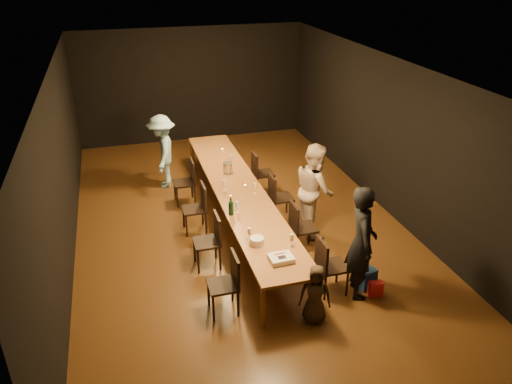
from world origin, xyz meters
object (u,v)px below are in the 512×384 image
object	(u,v)px
man_blue	(163,152)
plate_stack	(257,241)
chair_right_0	(332,266)
birthday_cake	(281,258)
woman_tan	(314,189)
woman_birthday	(362,242)
champagne_bottle	(231,205)
chair_right_2	(281,197)
child	(315,294)
table	(238,191)
chair_right_3	(263,173)
ice_bucket	(228,168)
chair_left_0	(223,285)
chair_left_2	(194,209)
chair_right_1	(304,227)
chair_left_1	(207,242)
chair_left_3	(184,182)

from	to	relation	value
man_blue	plate_stack	world-z (taller)	man_blue
chair_right_0	birthday_cake	size ratio (longest dim) A/B	2.66
woman_tan	plate_stack	xyz separation A→B (m)	(-1.48, -1.34, -0.05)
woman_birthday	champagne_bottle	world-z (taller)	woman_birthday
chair_right_2	child	xyz separation A→B (m)	(-0.51, -2.97, -0.01)
table	chair_right_3	size ratio (longest dim) A/B	6.45
chair_right_2	ice_bucket	world-z (taller)	ice_bucket
table	chair_right_0	xyz separation A→B (m)	(0.85, -2.40, -0.24)
chair_right_0	birthday_cake	bearing A→B (deg)	-85.91
chair_right_0	man_blue	world-z (taller)	man_blue
chair_left_0	child	world-z (taller)	chair_left_0
woman_tan	ice_bucket	bearing A→B (deg)	45.84
chair_right_3	chair_left_0	xyz separation A→B (m)	(-1.70, -3.60, 0.00)
chair_left_2	ice_bucket	distance (m)	1.23
chair_left_0	child	distance (m)	1.32
chair_right_3	child	bearing A→B (deg)	-6.99
chair_right_1	man_blue	distance (m)	3.91
chair_right_3	ice_bucket	xyz separation A→B (m)	(-0.86, -0.39, 0.39)
chair_right_1	woman_tan	bearing A→B (deg)	144.93
birthday_cake	chair_left_1	bearing A→B (deg)	121.75
man_blue	ice_bucket	size ratio (longest dim) A/B	7.81
chair_right_1	chair_left_1	world-z (taller)	same
chair_right_2	child	distance (m)	3.01
chair_right_1	chair_left_1	xyz separation A→B (m)	(-1.70, 0.00, 0.00)
chair_right_2	child	bearing A→B (deg)	-9.77
chair_right_2	birthday_cake	world-z (taller)	chair_right_2
chair_left_3	child	world-z (taller)	chair_left_3
woman_tan	champagne_bottle	distance (m)	1.66
chair_right_0	child	world-z (taller)	chair_right_0
chair_right_1	chair_left_3	xyz separation A→B (m)	(-1.70, 2.40, 0.00)
birthday_cake	ice_bucket	xyz separation A→B (m)	(-0.01, 3.27, 0.06)
ice_bucket	woman_birthday	bearing A→B (deg)	-69.74
chair_right_2	chair_left_1	distance (m)	2.08
birthday_cake	table	bearing A→B (deg)	87.74
chair_right_3	chair_left_3	xyz separation A→B (m)	(-1.70, 0.00, 0.00)
chair_left_3	birthday_cake	distance (m)	3.77
man_blue	woman_tan	bearing A→B (deg)	50.23
plate_stack	ice_bucket	distance (m)	2.76
ice_bucket	plate_stack	bearing A→B (deg)	-94.12
chair_right_3	champagne_bottle	xyz separation A→B (m)	(-1.21, -2.12, 0.46)
plate_stack	chair_right_1	bearing A→B (deg)	35.27
chair_right_2	chair_left_1	size ratio (longest dim) A/B	1.00
chair_right_0	man_blue	bearing A→B (deg)	-156.26
man_blue	champagne_bottle	size ratio (longest dim) A/B	4.54
chair_right_2	table	bearing A→B (deg)	-90.00
chair_left_0	chair_left_2	world-z (taller)	same
man_blue	birthday_cake	distance (m)	4.75
chair_right_3	woman_tan	xyz separation A→B (m)	(0.42, -1.81, 0.40)
chair_right_2	birthday_cake	bearing A→B (deg)	-19.00
chair_left_1	child	size ratio (longest dim) A/B	1.02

